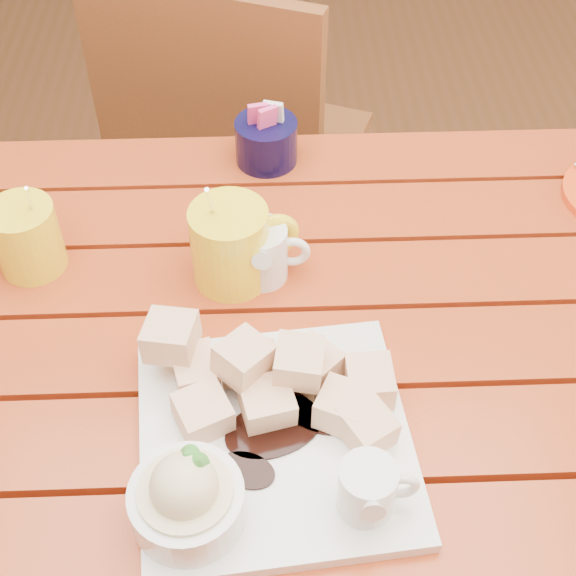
{
  "coord_description": "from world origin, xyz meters",
  "views": [
    {
      "loc": [
        -0.0,
        -0.56,
        1.46
      ],
      "look_at": [
        0.02,
        0.03,
        0.82
      ],
      "focal_mm": 50.0,
      "sensor_mm": 36.0,
      "label": 1
    }
  ],
  "objects_px": {
    "table": "(272,403)",
    "chair_far": "(233,154)",
    "coffee_mug_right": "(233,244)",
    "dessert_plate": "(257,440)",
    "coffee_mug_left": "(24,237)"
  },
  "relations": [
    {
      "from": "dessert_plate",
      "to": "chair_far",
      "type": "height_order",
      "value": "chair_far"
    },
    {
      "from": "chair_far",
      "to": "dessert_plate",
      "type": "bearing_deg",
      "value": 114.29
    },
    {
      "from": "table",
      "to": "dessert_plate",
      "type": "xyz_separation_m",
      "value": [
        -0.02,
        -0.14,
        0.14
      ]
    },
    {
      "from": "dessert_plate",
      "to": "coffee_mug_right",
      "type": "bearing_deg",
      "value": 95.75
    },
    {
      "from": "table",
      "to": "dessert_plate",
      "type": "distance_m",
      "value": 0.2
    },
    {
      "from": "coffee_mug_right",
      "to": "chair_far",
      "type": "distance_m",
      "value": 0.65
    },
    {
      "from": "table",
      "to": "dessert_plate",
      "type": "height_order",
      "value": "dessert_plate"
    },
    {
      "from": "coffee_mug_right",
      "to": "coffee_mug_left",
      "type": "bearing_deg",
      "value": 157.69
    },
    {
      "from": "table",
      "to": "coffee_mug_left",
      "type": "xyz_separation_m",
      "value": [
        -0.29,
        0.14,
        0.15
      ]
    },
    {
      "from": "table",
      "to": "chair_far",
      "type": "bearing_deg",
      "value": 95.1
    },
    {
      "from": "dessert_plate",
      "to": "coffee_mug_right",
      "type": "relative_size",
      "value": 1.92
    },
    {
      "from": "coffee_mug_left",
      "to": "chair_far",
      "type": "bearing_deg",
      "value": 68.64
    },
    {
      "from": "table",
      "to": "coffee_mug_right",
      "type": "bearing_deg",
      "value": 109.76
    },
    {
      "from": "dessert_plate",
      "to": "chair_far",
      "type": "relative_size",
      "value": 0.34
    },
    {
      "from": "dessert_plate",
      "to": "coffee_mug_right",
      "type": "distance_m",
      "value": 0.26
    }
  ]
}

